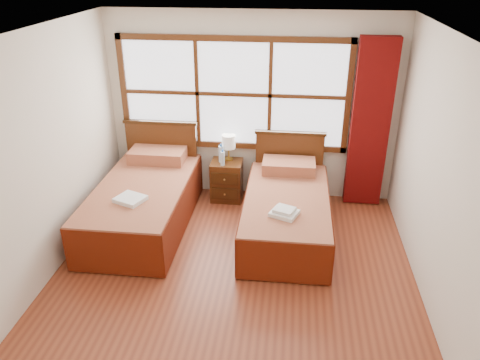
# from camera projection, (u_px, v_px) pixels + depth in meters

# --- Properties ---
(floor) EXTENTS (4.50, 4.50, 0.00)m
(floor) POSITION_uv_depth(u_px,v_px,m) (231.00, 287.00, 5.03)
(floor) COLOR brown
(floor) RESTS_ON ground
(ceiling) EXTENTS (4.50, 4.50, 0.00)m
(ceiling) POSITION_uv_depth(u_px,v_px,m) (228.00, 38.00, 3.89)
(ceiling) COLOR white
(ceiling) RESTS_ON wall_back
(wall_back) EXTENTS (4.00, 0.00, 4.00)m
(wall_back) POSITION_uv_depth(u_px,v_px,m) (252.00, 108.00, 6.47)
(wall_back) COLOR silver
(wall_back) RESTS_ON floor
(wall_left) EXTENTS (0.00, 4.50, 4.50)m
(wall_left) POSITION_uv_depth(u_px,v_px,m) (32.00, 168.00, 4.67)
(wall_left) COLOR silver
(wall_left) RESTS_ON floor
(wall_right) EXTENTS (0.00, 4.50, 4.50)m
(wall_right) POSITION_uv_depth(u_px,v_px,m) (447.00, 189.00, 4.25)
(wall_right) COLOR silver
(wall_right) RESTS_ON floor
(window) EXTENTS (3.16, 0.06, 1.56)m
(window) POSITION_uv_depth(u_px,v_px,m) (234.00, 94.00, 6.37)
(window) COLOR white
(window) RESTS_ON wall_back
(curtain) EXTENTS (0.50, 0.16, 2.30)m
(curtain) POSITION_uv_depth(u_px,v_px,m) (370.00, 125.00, 6.23)
(curtain) COLOR #690B0A
(curtain) RESTS_ON wall_back
(bed_left) EXTENTS (1.13, 2.18, 1.10)m
(bed_left) POSITION_uv_depth(u_px,v_px,m) (145.00, 200.00, 6.09)
(bed_left) COLOR #381F0B
(bed_left) RESTS_ON floor
(bed_right) EXTENTS (1.05, 2.07, 1.02)m
(bed_right) POSITION_uv_depth(u_px,v_px,m) (286.00, 210.00, 5.90)
(bed_right) COLOR #381F0B
(bed_right) RESTS_ON floor
(nightstand) EXTENTS (0.43, 0.43, 0.58)m
(nightstand) POSITION_uv_depth(u_px,v_px,m) (227.00, 180.00, 6.72)
(nightstand) COLOR #4F2911
(nightstand) RESTS_ON floor
(towels_left) EXTENTS (0.40, 0.38, 0.05)m
(towels_left) POSITION_uv_depth(u_px,v_px,m) (130.00, 199.00, 5.53)
(towels_left) COLOR white
(towels_left) RESTS_ON bed_left
(towels_right) EXTENTS (0.37, 0.35, 0.09)m
(towels_right) POSITION_uv_depth(u_px,v_px,m) (284.00, 212.00, 5.32)
(towels_right) COLOR white
(towels_right) RESTS_ON bed_right
(lamp) EXTENTS (0.19, 0.19, 0.37)m
(lamp) POSITION_uv_depth(u_px,v_px,m) (229.00, 142.00, 6.55)
(lamp) COLOR gold
(lamp) RESTS_ON nightstand
(bottle_near) EXTENTS (0.07, 0.07, 0.27)m
(bottle_near) POSITION_uv_depth(u_px,v_px,m) (221.00, 154.00, 6.55)
(bottle_near) COLOR #C2E4FA
(bottle_near) RESTS_ON nightstand
(bottle_far) EXTENTS (0.06, 0.06, 0.23)m
(bottle_far) POSITION_uv_depth(u_px,v_px,m) (223.00, 158.00, 6.45)
(bottle_far) COLOR #C2E4FA
(bottle_far) RESTS_ON nightstand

